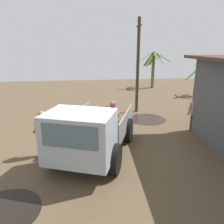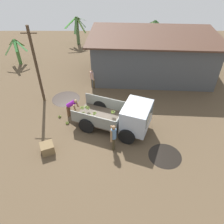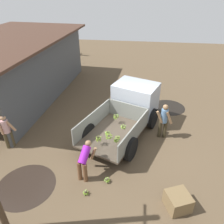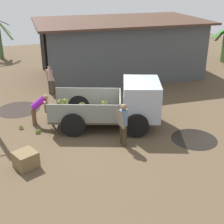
{
  "view_description": "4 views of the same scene",
  "coord_description": "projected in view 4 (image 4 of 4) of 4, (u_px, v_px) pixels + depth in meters",
  "views": [
    {
      "loc": [
        7.43,
        -0.35,
        3.68
      ],
      "look_at": [
        0.04,
        0.67,
        1.45
      ],
      "focal_mm": 35.0,
      "sensor_mm": 36.0,
      "label": 1
    },
    {
      "loc": [
        0.13,
        -9.93,
        9.0
      ],
      "look_at": [
        0.13,
        0.07,
        1.1
      ],
      "focal_mm": 35.0,
      "sensor_mm": 36.0,
      "label": 2
    },
    {
      "loc": [
        -7.81,
        -0.58,
        6.01
      ],
      "look_at": [
        0.24,
        0.5,
        1.1
      ],
      "focal_mm": 35.0,
      "sensor_mm": 36.0,
      "label": 3
    },
    {
      "loc": [
        -3.64,
        -11.13,
        5.81
      ],
      "look_at": [
        0.13,
        -0.77,
        0.94
      ],
      "focal_mm": 50.0,
      "sensor_mm": 36.0,
      "label": 4
    }
  ],
  "objects": [
    {
      "name": "banana_bunch_on_ground_1",
      "position": [
        38.0,
        131.0,
        12.43
      ],
      "size": [
        0.23,
        0.23,
        0.17
      ],
      "color": "brown",
      "rests_on": "ground"
    },
    {
      "name": "cargo_truck",
      "position": [
        129.0,
        102.0,
        12.72
      ],
      "size": [
        4.8,
        3.41,
        1.92
      ],
      "rotation": [
        0.0,
        0.0,
        -0.37
      ],
      "color": "#43392E",
      "rests_on": "ground"
    },
    {
      "name": "warehouse_shed",
      "position": [
        127.0,
        35.0,
        18.99
      ],
      "size": [
        10.34,
        6.45,
        3.35
      ],
      "rotation": [
        0.0,
        0.0,
        -0.06
      ],
      "color": "#474A4D",
      "rests_on": "ground"
    },
    {
      "name": "person_foreground_visitor",
      "position": [
        123.0,
        123.0,
        11.25
      ],
      "size": [
        0.32,
        0.73,
        1.63
      ],
      "rotation": [
        0.0,
        0.0,
        3.14
      ],
      "color": "#362E1D",
      "rests_on": "ground"
    },
    {
      "name": "banana_bunch_on_ground_0",
      "position": [
        21.0,
        127.0,
        12.77
      ],
      "size": [
        0.21,
        0.21,
        0.16
      ],
      "color": "brown",
      "rests_on": "ground"
    },
    {
      "name": "ground",
      "position": [
        103.0,
        126.0,
        13.05
      ],
      "size": [
        36.0,
        36.0,
        0.0
      ],
      "primitive_type": "plane",
      "color": "brown"
    },
    {
      "name": "banana_palm_3",
      "position": [
        104.0,
        33.0,
        25.24
      ],
      "size": [
        2.65,
        2.52,
        2.59
      ],
      "color": "#598846",
      "rests_on": "ground"
    },
    {
      "name": "wooden_crate_0",
      "position": [
        26.0,
        159.0,
        10.19
      ],
      "size": [
        0.88,
        0.88,
        0.54
      ],
      "primitive_type": "cube",
      "rotation": [
        0.0,
        0.0,
        1.98
      ],
      "color": "brown",
      "rests_on": "ground"
    },
    {
      "name": "mud_patch_0",
      "position": [
        18.0,
        109.0,
        14.63
      ],
      "size": [
        2.01,
        2.01,
        0.01
      ],
      "primitive_type": "cylinder",
      "color": "black",
      "rests_on": "ground"
    },
    {
      "name": "mud_patch_1",
      "position": [
        194.0,
        139.0,
        12.0
      ],
      "size": [
        1.76,
        1.76,
        0.01
      ],
      "primitive_type": "cylinder",
      "color": "black",
      "rests_on": "ground"
    },
    {
      "name": "person_worker_loading",
      "position": [
        38.0,
        107.0,
        12.9
      ],
      "size": [
        0.78,
        0.68,
        1.32
      ],
      "rotation": [
        0.0,
        0.0,
        -0.23
      ],
      "color": "brown",
      "rests_on": "ground"
    },
    {
      "name": "person_bystander_near_shed",
      "position": [
        51.0,
        78.0,
        16.19
      ],
      "size": [
        0.45,
        0.58,
        1.57
      ],
      "rotation": [
        0.0,
        0.0,
        3.89
      ],
      "color": "#423823",
      "rests_on": "ground"
    }
  ]
}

